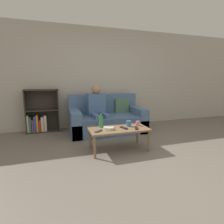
# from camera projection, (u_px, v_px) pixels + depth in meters

# --- Properties ---
(ground_plane) EXTENTS (22.00, 22.00, 0.00)m
(ground_plane) POSITION_uv_depth(u_px,v_px,m) (143.00, 167.00, 2.56)
(ground_plane) COLOR #70665B
(wall_back) EXTENTS (12.00, 0.06, 2.60)m
(wall_back) POSITION_uv_depth(u_px,v_px,m) (100.00, 78.00, 4.71)
(wall_back) COLOR #B7B2A8
(wall_back) RESTS_ON ground_plane
(couch) EXTENTS (1.78, 0.98, 0.89)m
(couch) POSITION_uv_depth(u_px,v_px,m) (107.00, 120.00, 4.33)
(couch) COLOR #4C6B93
(couch) RESTS_ON ground_plane
(bookshelf) EXTENTS (0.76, 0.28, 1.04)m
(bookshelf) POSITION_uv_depth(u_px,v_px,m) (41.00, 115.00, 4.27)
(bookshelf) COLOR #332D28
(bookshelf) RESTS_ON ground_plane
(coffee_table) EXTENTS (1.05, 0.54, 0.40)m
(coffee_table) POSITION_uv_depth(u_px,v_px,m) (119.00, 130.00, 3.13)
(coffee_table) COLOR brown
(coffee_table) RESTS_ON ground_plane
(person_adult) EXTENTS (0.43, 0.69, 1.14)m
(person_adult) POSITION_uv_depth(u_px,v_px,m) (97.00, 106.00, 4.10)
(person_adult) COLOR #476693
(person_adult) RESTS_ON ground_plane
(cup_near) EXTENTS (0.09, 0.09, 0.11)m
(cup_near) POSITION_uv_depth(u_px,v_px,m) (129.00, 124.00, 3.23)
(cup_near) COLOR #3D70B2
(cup_near) RESTS_ON coffee_table
(cup_far) EXTENTS (0.07, 0.07, 0.09)m
(cup_far) POSITION_uv_depth(u_px,v_px,m) (138.00, 123.00, 3.29)
(cup_far) COLOR pink
(cup_far) RESTS_ON coffee_table
(tv_remote_0) EXTENTS (0.16, 0.15, 0.02)m
(tv_remote_0) POSITION_uv_depth(u_px,v_px,m) (98.00, 131.00, 2.92)
(tv_remote_0) COLOR #47474C
(tv_remote_0) RESTS_ON coffee_table
(tv_remote_1) EXTENTS (0.11, 0.18, 0.02)m
(tv_remote_1) POSITION_uv_depth(u_px,v_px,m) (136.00, 128.00, 3.09)
(tv_remote_1) COLOR black
(tv_remote_1) RESTS_ON coffee_table
(tv_remote_2) EXTENTS (0.10, 0.18, 0.02)m
(tv_remote_2) POSITION_uv_depth(u_px,v_px,m) (124.00, 128.00, 3.11)
(tv_remote_2) COLOR black
(tv_remote_2) RESTS_ON coffee_table
(snack_bowl) EXTENTS (0.18, 0.18, 0.05)m
(snack_bowl) POSITION_uv_depth(u_px,v_px,m) (109.00, 128.00, 3.04)
(snack_bowl) COLOR beige
(snack_bowl) RESTS_ON coffee_table
(bottle) EXTENTS (0.07, 0.07, 0.25)m
(bottle) POSITION_uv_depth(u_px,v_px,m) (101.00, 122.00, 3.16)
(bottle) COLOR #33844C
(bottle) RESTS_ON coffee_table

